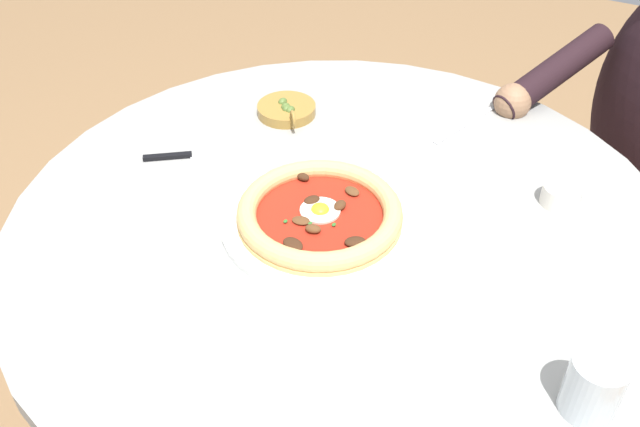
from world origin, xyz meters
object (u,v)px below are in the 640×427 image
at_px(ramekin_capers, 561,194).
at_px(fork_utensil, 464,125).
at_px(dining_table, 340,268).
at_px(steak_knife, 182,157).
at_px(water_glass, 592,389).
at_px(pizza_on_plate, 320,215).
at_px(olive_pan, 287,110).

relative_size(ramekin_capers, fork_utensil, 0.36).
bearing_deg(dining_table, fork_utensil, 165.91).
bearing_deg(steak_knife, water_glass, 74.98).
bearing_deg(water_glass, dining_table, -114.11).
relative_size(pizza_on_plate, olive_pan, 2.57).
bearing_deg(olive_pan, dining_table, 45.50).
height_order(olive_pan, fork_utensil, olive_pan).
xyz_separation_m(dining_table, steak_knife, (-0.01, -0.31, 0.12)).
bearing_deg(steak_knife, olive_pan, 157.06).
bearing_deg(pizza_on_plate, olive_pan, -141.30).
distance_m(water_glass, fork_utensil, 0.61).
height_order(dining_table, steak_knife, steak_knife).
distance_m(pizza_on_plate, olive_pan, 0.33).
distance_m(pizza_on_plate, fork_utensil, 0.39).
bearing_deg(fork_utensil, ramekin_capers, 54.20).
relative_size(dining_table, ramekin_capers, 17.15).
xyz_separation_m(olive_pan, fork_utensil, (-0.12, 0.31, -0.01)).
xyz_separation_m(steak_knife, olive_pan, (-0.21, 0.09, 0.01)).
relative_size(water_glass, steak_knife, 0.50).
bearing_deg(steak_knife, pizza_on_plate, 81.24).
distance_m(water_glass, olive_pan, 0.75).
relative_size(steak_knife, ramekin_capers, 2.70).
bearing_deg(water_glass, pizza_on_plate, -109.11).
xyz_separation_m(water_glass, fork_utensil, (-0.52, -0.32, -0.03)).
xyz_separation_m(dining_table, olive_pan, (-0.22, -0.22, 0.12)).
bearing_deg(pizza_on_plate, steak_knife, -98.76).
bearing_deg(fork_utensil, olive_pan, -69.16).
xyz_separation_m(steak_knife, ramekin_capers, (-0.18, 0.60, 0.01)).
distance_m(olive_pan, fork_utensil, 0.33).
bearing_deg(fork_utensil, water_glass, 31.75).
height_order(steak_knife, fork_utensil, steak_knife).
distance_m(ramekin_capers, olive_pan, 0.52).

